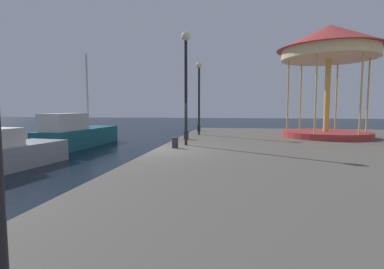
{
  "coord_description": "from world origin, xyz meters",
  "views": [
    {
      "loc": [
        3.02,
        -10.42,
        2.3
      ],
      "look_at": [
        1.01,
        2.32,
        1.14
      ],
      "focal_mm": 27.19,
      "sensor_mm": 36.0,
      "label": 1
    }
  ],
  "objects_px": {
    "motorboat_grey": "(9,152)",
    "lamp_post_far_end": "(199,85)",
    "carousel": "(329,53)",
    "bollard_center": "(175,143)",
    "bollard_north": "(199,128)",
    "bollard_south": "(186,135)",
    "sailboat_teal": "(77,134)",
    "lamp_post_mid_promenade": "(186,69)"
  },
  "relations": [
    {
      "from": "lamp_post_mid_promenade",
      "to": "carousel",
      "type": "bearing_deg",
      "value": 33.95
    },
    {
      "from": "carousel",
      "to": "lamp_post_far_end",
      "type": "relative_size",
      "value": 1.4
    },
    {
      "from": "lamp_post_mid_promenade",
      "to": "bollard_south",
      "type": "xyz_separation_m",
      "value": [
        -0.4,
        2.26,
        -2.87
      ]
    },
    {
      "from": "bollard_north",
      "to": "lamp_post_mid_promenade",
      "type": "bearing_deg",
      "value": -86.21
    },
    {
      "from": "carousel",
      "to": "bollard_north",
      "type": "distance_m",
      "value": 8.83
    },
    {
      "from": "sailboat_teal",
      "to": "bollard_center",
      "type": "distance_m",
      "value": 8.85
    },
    {
      "from": "lamp_post_mid_promenade",
      "to": "bollard_center",
      "type": "relative_size",
      "value": 11.31
    },
    {
      "from": "bollard_center",
      "to": "bollard_north",
      "type": "bearing_deg",
      "value": 91.62
    },
    {
      "from": "bollard_center",
      "to": "bollard_north",
      "type": "height_order",
      "value": "same"
    },
    {
      "from": "bollard_south",
      "to": "bollard_center",
      "type": "relative_size",
      "value": 1.0
    },
    {
      "from": "motorboat_grey",
      "to": "lamp_post_mid_promenade",
      "type": "xyz_separation_m",
      "value": [
        6.67,
        1.75,
        3.27
      ]
    },
    {
      "from": "lamp_post_far_end",
      "to": "bollard_south",
      "type": "relative_size",
      "value": 10.25
    },
    {
      "from": "motorboat_grey",
      "to": "lamp_post_far_end",
      "type": "height_order",
      "value": "lamp_post_far_end"
    },
    {
      "from": "motorboat_grey",
      "to": "carousel",
      "type": "height_order",
      "value": "carousel"
    },
    {
      "from": "sailboat_teal",
      "to": "bollard_south",
      "type": "height_order",
      "value": "sailboat_teal"
    },
    {
      "from": "sailboat_teal",
      "to": "motorboat_grey",
      "type": "height_order",
      "value": "sailboat_teal"
    },
    {
      "from": "carousel",
      "to": "bollard_center",
      "type": "xyz_separation_m",
      "value": [
        -6.91,
        -5.38,
        -4.14
      ]
    },
    {
      "from": "sailboat_teal",
      "to": "bollard_north",
      "type": "height_order",
      "value": "sailboat_teal"
    },
    {
      "from": "sailboat_teal",
      "to": "motorboat_grey",
      "type": "distance_m",
      "value": 6.14
    },
    {
      "from": "motorboat_grey",
      "to": "lamp_post_mid_promenade",
      "type": "bearing_deg",
      "value": 14.67
    },
    {
      "from": "sailboat_teal",
      "to": "bollard_north",
      "type": "relative_size",
      "value": 16.34
    },
    {
      "from": "motorboat_grey",
      "to": "bollard_north",
      "type": "distance_m",
      "value": 11.2
    },
    {
      "from": "motorboat_grey",
      "to": "carousel",
      "type": "xyz_separation_m",
      "value": [
        13.31,
        6.22,
        4.54
      ]
    },
    {
      "from": "carousel",
      "to": "bollard_south",
      "type": "bearing_deg",
      "value": -162.58
    },
    {
      "from": "lamp_post_mid_promenade",
      "to": "lamp_post_far_end",
      "type": "relative_size",
      "value": 1.1
    },
    {
      "from": "motorboat_grey",
      "to": "lamp_post_far_end",
      "type": "distance_m",
      "value": 9.75
    },
    {
      "from": "sailboat_teal",
      "to": "motorboat_grey",
      "type": "bearing_deg",
      "value": -83.35
    },
    {
      "from": "sailboat_teal",
      "to": "lamp_post_far_end",
      "type": "height_order",
      "value": "sailboat_teal"
    },
    {
      "from": "sailboat_teal",
      "to": "bollard_south",
      "type": "bearing_deg",
      "value": -16.68
    },
    {
      "from": "carousel",
      "to": "bollard_center",
      "type": "bearing_deg",
      "value": -142.08
    },
    {
      "from": "lamp_post_mid_promenade",
      "to": "lamp_post_far_end",
      "type": "height_order",
      "value": "lamp_post_mid_promenade"
    },
    {
      "from": "bollard_south",
      "to": "lamp_post_mid_promenade",
      "type": "bearing_deg",
      "value": -79.95
    },
    {
      "from": "bollard_center",
      "to": "bollard_north",
      "type": "distance_m",
      "value": 8.51
    },
    {
      "from": "motorboat_grey",
      "to": "bollard_center",
      "type": "xyz_separation_m",
      "value": [
        6.4,
        0.84,
        0.4
      ]
    },
    {
      "from": "lamp_post_mid_promenade",
      "to": "lamp_post_far_end",
      "type": "xyz_separation_m",
      "value": [
        -0.11,
        4.8,
        -0.25
      ]
    },
    {
      "from": "sailboat_teal",
      "to": "carousel",
      "type": "xyz_separation_m",
      "value": [
        14.02,
        0.12,
        4.37
      ]
    },
    {
      "from": "carousel",
      "to": "lamp_post_mid_promenade",
      "type": "height_order",
      "value": "carousel"
    },
    {
      "from": "motorboat_grey",
      "to": "bollard_south",
      "type": "height_order",
      "value": "motorboat_grey"
    },
    {
      "from": "lamp_post_mid_promenade",
      "to": "lamp_post_far_end",
      "type": "bearing_deg",
      "value": 91.29
    },
    {
      "from": "lamp_post_far_end",
      "to": "bollard_south",
      "type": "height_order",
      "value": "lamp_post_far_end"
    },
    {
      "from": "sailboat_teal",
      "to": "bollard_south",
      "type": "xyz_separation_m",
      "value": [
        6.98,
        -2.09,
        0.23
      ]
    },
    {
      "from": "lamp_post_mid_promenade",
      "to": "bollard_south",
      "type": "bearing_deg",
      "value": 100.05
    }
  ]
}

